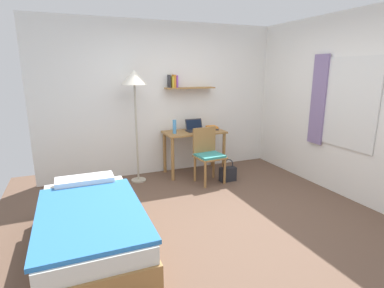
# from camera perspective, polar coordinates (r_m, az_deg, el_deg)

# --- Properties ---
(ground_plane) EXTENTS (5.28, 5.28, 0.00)m
(ground_plane) POSITION_cam_1_polar(r_m,az_deg,el_deg) (3.92, 5.04, -13.64)
(ground_plane) COLOR brown
(wall_back) EXTENTS (4.40, 0.27, 2.60)m
(wall_back) POSITION_cam_1_polar(r_m,az_deg,el_deg) (5.38, -4.66, 8.43)
(wall_back) COLOR white
(wall_back) RESTS_ON ground_plane
(wall_right) EXTENTS (0.10, 4.40, 2.60)m
(wall_right) POSITION_cam_1_polar(r_m,az_deg,el_deg) (4.80, 27.45, 6.30)
(wall_right) COLOR white
(wall_right) RESTS_ON ground_plane
(bed) EXTENTS (0.98, 1.85, 0.54)m
(bed) POSITION_cam_1_polar(r_m,az_deg,el_deg) (3.36, -18.44, -14.67)
(bed) COLOR #9E703D
(bed) RESTS_ON ground_plane
(desk) EXTENTS (1.05, 0.54, 0.76)m
(desk) POSITION_cam_1_polar(r_m,az_deg,el_deg) (5.32, 0.41, 0.86)
(desk) COLOR #9E703D
(desk) RESTS_ON ground_plane
(desk_chair) EXTENTS (0.48, 0.45, 0.89)m
(desk_chair) POSITION_cam_1_polar(r_m,az_deg,el_deg) (4.93, 3.02, -1.65)
(desk_chair) COLOR #9E703D
(desk_chair) RESTS_ON ground_plane
(standing_lamp) EXTENTS (0.39, 0.39, 1.80)m
(standing_lamp) POSITION_cam_1_polar(r_m,az_deg,el_deg) (4.85, -10.81, 11.06)
(standing_lamp) COLOR #B2A893
(standing_lamp) RESTS_ON ground_plane
(laptop) EXTENTS (0.32, 0.22, 0.20)m
(laptop) POSITION_cam_1_polar(r_m,az_deg,el_deg) (5.32, 0.51, 3.06)
(laptop) COLOR #2D2D33
(laptop) RESTS_ON desk
(water_bottle) EXTENTS (0.06, 0.06, 0.23)m
(water_bottle) POSITION_cam_1_polar(r_m,az_deg,el_deg) (5.08, -3.27, 3.28)
(water_bottle) COLOR #4C99DB
(water_bottle) RESTS_ON desk
(book_stack) EXTENTS (0.19, 0.23, 0.06)m
(book_stack) POSITION_cam_1_polar(r_m,az_deg,el_deg) (5.46, 3.83, 3.08)
(book_stack) COLOR #333338
(book_stack) RESTS_ON desk
(handbag) EXTENTS (0.27, 0.13, 0.38)m
(handbag) POSITION_cam_1_polar(r_m,az_deg,el_deg) (5.08, 6.77, -5.56)
(handbag) COLOR #232328
(handbag) RESTS_ON ground_plane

